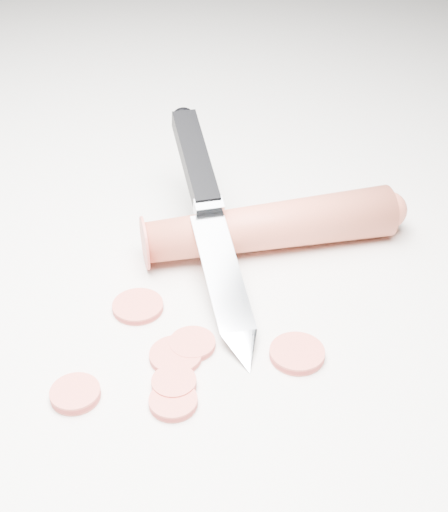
% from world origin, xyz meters
% --- Properties ---
extents(ground, '(2.40, 2.40, 0.00)m').
position_xyz_m(ground, '(0.00, 0.00, 0.00)').
color(ground, silver).
rests_on(ground, ground).
extents(carrot, '(0.19, 0.17, 0.04)m').
position_xyz_m(carrot, '(0.02, 0.11, 0.02)').
color(carrot, '#C44F38').
rests_on(carrot, ground).
extents(carrot_slice_0, '(0.03, 0.03, 0.01)m').
position_xyz_m(carrot_slice_0, '(-0.04, -0.11, 0.00)').
color(carrot_slice_0, '#D45042').
rests_on(carrot_slice_0, ground).
extents(carrot_slice_1, '(0.03, 0.03, 0.01)m').
position_xyz_m(carrot_slice_1, '(0.01, -0.03, 0.00)').
color(carrot_slice_1, '#D45042').
rests_on(carrot_slice_1, ground).
extents(carrot_slice_2, '(0.04, 0.04, 0.01)m').
position_xyz_m(carrot_slice_2, '(-0.04, -0.01, 0.00)').
color(carrot_slice_2, '#D45042').
rests_on(carrot_slice_2, ground).
extents(carrot_slice_3, '(0.03, 0.03, 0.01)m').
position_xyz_m(carrot_slice_3, '(0.02, -0.07, 0.00)').
color(carrot_slice_3, '#D45042').
rests_on(carrot_slice_3, ground).
extents(carrot_slice_4, '(0.04, 0.04, 0.01)m').
position_xyz_m(carrot_slice_4, '(0.09, -0.01, 0.00)').
color(carrot_slice_4, '#D45042').
rests_on(carrot_slice_4, ground).
extents(carrot_slice_5, '(0.04, 0.04, 0.01)m').
position_xyz_m(carrot_slice_5, '(0.01, -0.04, 0.00)').
color(carrot_slice_5, '#D45042').
rests_on(carrot_slice_5, ground).
extents(carrot_slice_6, '(0.03, 0.03, 0.01)m').
position_xyz_m(carrot_slice_6, '(0.03, -0.08, 0.00)').
color(carrot_slice_6, '#D45042').
rests_on(carrot_slice_6, ground).
extents(kitchen_knife, '(0.19, 0.22, 0.09)m').
position_xyz_m(kitchen_knife, '(-0.02, 0.07, 0.05)').
color(kitchen_knife, '#B4B6BB').
rests_on(kitchen_knife, ground).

